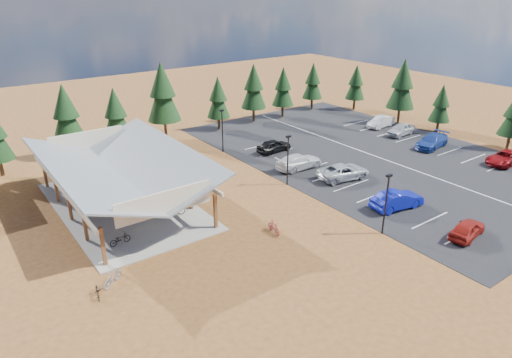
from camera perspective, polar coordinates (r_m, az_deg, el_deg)
The scene contains 41 objects.
ground at distance 41.56m, azimuth 0.34°, elevation -3.25°, with size 140.00×140.00×0.00m, color brown.
asphalt_lot at distance 55.45m, azimuth 14.04°, elevation 3.02°, with size 27.00×44.00×0.04m, color black.
concrete_pad at distance 43.03m, azimuth -16.16°, elevation -3.20°, with size 10.60×18.60×0.10m, color gray.
bike_pavilion at distance 41.54m, azimuth -16.73°, elevation 1.47°, with size 11.65×19.40×4.97m.
lamp_post_0 at distance 37.06m, azimuth 15.96°, elevation -2.55°, with size 0.50×0.25×5.14m.
lamp_post_1 at distance 44.67m, azimuth 4.00°, elevation 2.80°, with size 0.50×0.25×5.14m.
lamp_post_2 at distance 53.90m, azimuth -4.23°, elevation 6.40°, with size 0.50×0.25×5.14m.
trash_bin_0 at distance 42.09m, azimuth -7.49°, elevation -2.43°, with size 0.60×0.60×0.90m, color #4B331A.
trash_bin_1 at distance 42.91m, azimuth -6.81°, elevation -1.87°, with size 0.60×0.60×0.90m, color #4B331A.
pine_2 at distance 55.52m, azimuth -22.67°, elevation 7.59°, with size 3.68×3.68×8.57m.
pine_3 at distance 55.68m, azimuth -17.15°, elevation 7.85°, with size 3.32×3.32×7.74m.
pine_4 at distance 59.35m, azimuth -11.60°, elevation 10.59°, with size 4.22×4.22×9.83m.
pine_5 at distance 62.38m, azimuth -4.77°, elevation 10.11°, with size 3.13×3.13×7.29m.
pine_6 at distance 66.06m, azimuth -0.31°, elevation 11.50°, with size 3.58×3.58×8.34m.
pine_7 at distance 68.63m, azimuth 3.41°, elevation 11.44°, with size 3.20×3.20×7.44m.
pine_8 at distance 73.74m, azimuth 7.12°, elevation 12.05°, with size 3.13×3.13×7.28m.
pine_11 at distance 65.80m, azimuth 22.15°, elevation 8.75°, with size 2.79×2.79×6.49m.
pine_12 at distance 68.38m, azimuth 17.84°, elevation 11.21°, with size 3.90×3.90×9.09m.
pine_13 at distance 74.62m, azimuth 12.38°, elevation 11.72°, with size 3.02×3.02×7.05m.
bike_0 at distance 36.69m, azimuth -16.64°, elevation -7.21°, with size 0.59×1.68×0.88m, color black.
bike_1 at distance 41.30m, azimuth -16.89°, elevation -3.64°, with size 0.44×1.54×0.93m, color #919499.
bike_2 at distance 45.28m, azimuth -20.41°, elevation -1.76°, with size 0.56×1.62×0.85m, color #153E9F.
bike_3 at distance 47.14m, azimuth -19.36°, elevation -0.56°, with size 0.43×1.54×0.92m, color maroon.
bike_4 at distance 39.84m, azimuth -10.16°, elevation -3.91°, with size 0.67×1.91×1.00m, color black.
bike_5 at distance 40.39m, azimuth -11.13°, elevation -3.52°, with size 0.52×1.83×1.10m, color gray.
bike_6 at distance 44.13m, azimuth -15.65°, elevation -1.78°, with size 0.55×1.58×0.83m, color #163997.
bike_7 at distance 49.41m, azimuth -18.10°, elevation 0.81°, with size 0.51×1.81×1.09m, color maroon.
bike_8 at distance 31.75m, azimuth -19.20°, elevation -13.10°, with size 0.54×1.53×0.81m, color black.
bike_9 at distance 32.45m, azimuth -17.50°, elevation -11.66°, with size 0.52×1.84×1.11m, color gray.
bike_11 at distance 36.86m, azimuth 2.23°, elevation -6.03°, with size 0.50×1.76×1.06m, color maroon.
bike_14 at distance 46.60m, azimuth -4.84°, elevation 0.27°, with size 0.56×1.59×0.84m, color navy.
bike_15 at distance 43.36m, azimuth -6.17°, elevation -1.44°, with size 0.50×1.76×1.06m, color maroon.
car_0 at distance 39.80m, azimuth 24.90°, elevation -5.69°, with size 1.65×4.09×1.39m, color maroon.
car_1 at distance 42.42m, azimuth 17.21°, elevation -2.50°, with size 1.74×4.98×1.64m, color #0B1599.
car_2 at distance 47.56m, azimuth 10.89°, elevation 0.92°, with size 2.55×5.54×1.54m, color #ACB1B5.
car_3 at distance 49.53m, azimuth 5.41°, elevation 2.19°, with size 2.22×5.45×1.58m, color silver.
car_4 at distance 54.38m, azimuth 2.24°, elevation 4.18°, with size 1.77×4.41×1.50m, color black.
car_6 at distance 57.68m, azimuth 28.74°, elevation 2.35°, with size 2.42×5.25×1.46m, color maroon.
car_7 at distance 59.84m, azimuth 21.13°, elevation 4.45°, with size 2.25×5.53×1.60m, color navy.
car_8 at distance 63.44m, azimuth 17.63°, elevation 5.92°, with size 1.84×4.56×1.55m, color #AEB2B7.
car_9 at distance 66.45m, azimuth 15.38°, elevation 6.94°, with size 1.63×4.67×1.54m, color silver.
Camera 1 is at (-22.09, -29.92, 18.54)m, focal length 32.00 mm.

